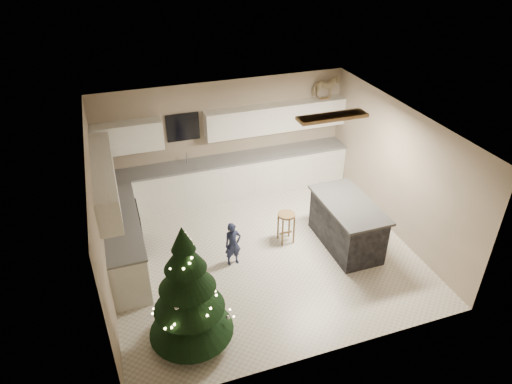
{
  "coord_description": "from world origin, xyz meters",
  "views": [
    {
      "loc": [
        -2.32,
        -6.42,
        5.51
      ],
      "look_at": [
        0.0,
        0.35,
        1.15
      ],
      "focal_mm": 32.0,
      "sensor_mm": 36.0,
      "label": 1
    }
  ],
  "objects_px": {
    "rocking_horse": "(325,87)",
    "island": "(347,224)",
    "toddler": "(233,244)",
    "bar_stool": "(286,221)",
    "christmas_tree": "(189,297)"
  },
  "relations": [
    {
      "from": "island",
      "to": "rocking_horse",
      "type": "bearing_deg",
      "value": 75.25
    },
    {
      "from": "christmas_tree",
      "to": "toddler",
      "type": "relative_size",
      "value": 2.41
    },
    {
      "from": "bar_stool",
      "to": "island",
      "type": "bearing_deg",
      "value": -24.24
    },
    {
      "from": "bar_stool",
      "to": "toddler",
      "type": "xyz_separation_m",
      "value": [
        -1.16,
        -0.31,
        -0.05
      ]
    },
    {
      "from": "christmas_tree",
      "to": "rocking_horse",
      "type": "bearing_deg",
      "value": 44.59
    },
    {
      "from": "rocking_horse",
      "to": "island",
      "type": "bearing_deg",
      "value": 175.75
    },
    {
      "from": "island",
      "to": "christmas_tree",
      "type": "bearing_deg",
      "value": -158.1
    },
    {
      "from": "rocking_horse",
      "to": "christmas_tree",
      "type": "bearing_deg",
      "value": 145.09
    },
    {
      "from": "rocking_horse",
      "to": "bar_stool",
      "type": "bearing_deg",
      "value": 151.38
    },
    {
      "from": "island",
      "to": "toddler",
      "type": "height_order",
      "value": "island"
    },
    {
      "from": "island",
      "to": "christmas_tree",
      "type": "relative_size",
      "value": 0.82
    },
    {
      "from": "island",
      "to": "toddler",
      "type": "distance_m",
      "value": 2.22
    },
    {
      "from": "island",
      "to": "rocking_horse",
      "type": "height_order",
      "value": "rocking_horse"
    },
    {
      "from": "christmas_tree",
      "to": "rocking_horse",
      "type": "relative_size",
      "value": 3.42
    },
    {
      "from": "island",
      "to": "bar_stool",
      "type": "bearing_deg",
      "value": 155.76
    }
  ]
}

